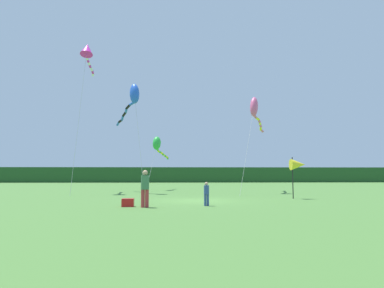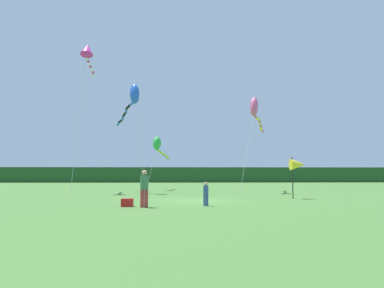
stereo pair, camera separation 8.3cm
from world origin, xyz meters
name	(u,v)px [view 2 (the right image)]	position (x,y,z in m)	size (l,w,h in m)	color
ground_plane	(196,201)	(0.00, 0.00, 0.00)	(120.00, 120.00, 0.00)	#477533
distant_treeline	(184,175)	(0.00, 45.00, 1.42)	(108.00, 2.04, 2.84)	#234C23
person_adult	(144,186)	(-2.53, -3.78, 0.93)	(0.37, 0.37, 1.66)	#B23338
person_child	(206,192)	(0.29, -3.15, 0.62)	(0.25, 0.25, 1.11)	#334C8C
cooler_box	(127,203)	(-3.34, -3.40, 0.18)	(0.54, 0.35, 0.37)	red
banner_flag_pole	(298,165)	(6.31, 1.33, 2.06)	(0.90, 0.70, 2.53)	black
kite_blue	(133,97)	(-4.73, 8.10, 7.78)	(3.39, 7.14, 8.91)	#B2B2B2
kite_magenta	(87,52)	(-8.62, 8.45, 11.66)	(1.08, 7.24, 12.41)	#B2B2B2
kite_green	(158,145)	(-3.01, 13.35, 4.34)	(1.83, 5.50, 5.24)	#B2B2B2
kite_rainbow	(255,109)	(5.34, 8.32, 6.86)	(3.95, 8.54, 8.04)	#B2B2B2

